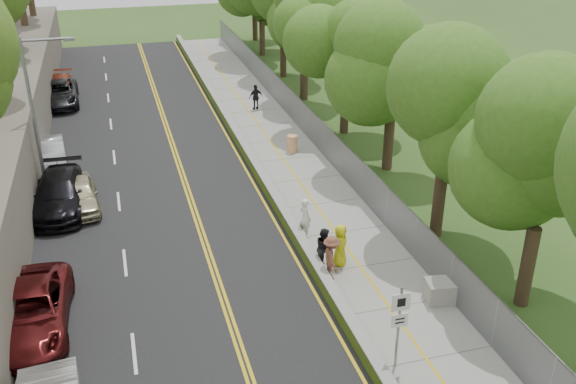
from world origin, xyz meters
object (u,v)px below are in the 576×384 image
(signpost, at_px, (399,319))
(car_2, at_px, (31,311))
(construction_barrel, at_px, (292,144))
(streetlight, at_px, (37,107))
(person_far, at_px, (256,97))
(concrete_block, at_px, (442,291))
(painter_0, at_px, (340,245))

(signpost, relative_size, car_2, 0.55)
(car_2, bearing_deg, construction_barrel, 47.22)
(streetlight, bearing_deg, car_2, -90.41)
(car_2, xyz_separation_m, person_far, (13.35, 22.05, 0.11))
(concrete_block, bearing_deg, car_2, 170.98)
(car_2, height_order, person_far, person_far)
(painter_0, distance_m, person_far, 20.95)
(construction_barrel, distance_m, painter_0, 12.67)
(construction_barrel, bearing_deg, streetlight, -171.57)
(concrete_block, relative_size, car_2, 0.22)
(streetlight, distance_m, painter_0, 16.34)
(construction_barrel, distance_m, concrete_block, 16.11)
(car_2, relative_size, person_far, 3.20)
(streetlight, distance_m, signpost, 20.72)
(person_far, bearing_deg, car_2, 47.23)
(construction_barrel, xyz_separation_m, painter_0, (-1.59, -12.56, 0.41))
(streetlight, relative_size, signpost, 2.58)
(painter_0, bearing_deg, car_2, 115.34)
(construction_barrel, relative_size, car_2, 0.18)
(signpost, relative_size, painter_0, 1.70)
(painter_0, xyz_separation_m, person_far, (1.35, 20.91, -0.03))
(streetlight, relative_size, painter_0, 4.38)
(signpost, distance_m, construction_barrel, 19.17)
(signpost, distance_m, person_far, 27.44)
(concrete_block, bearing_deg, signpost, -137.69)
(signpost, xyz_separation_m, concrete_block, (3.25, 2.96, -1.50))
(streetlight, height_order, signpost, streetlight)
(car_2, bearing_deg, concrete_block, -7.05)
(concrete_block, relative_size, painter_0, 0.67)
(construction_barrel, bearing_deg, person_far, 91.62)
(streetlight, bearing_deg, painter_0, -41.56)
(concrete_block, xyz_separation_m, person_far, (-1.50, 24.41, 0.48))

